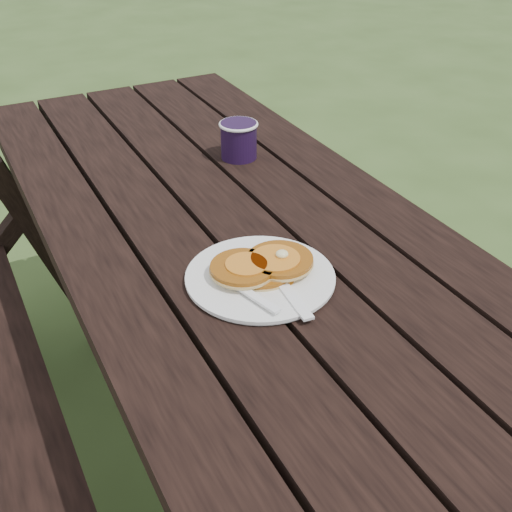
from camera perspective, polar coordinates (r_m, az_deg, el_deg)
name	(u,v)px	position (r m, az deg, el deg)	size (l,w,h in m)	color
ground	(235,447)	(1.86, -1.87, -16.65)	(60.00, 60.00, 0.00)	#364D21
picnic_table	(232,347)	(1.60, -2.11, -8.08)	(1.36, 1.80, 0.75)	black
plate	(260,278)	(1.16, 0.38, -1.93)	(0.26, 0.26, 0.01)	white
pancake_stack	(263,265)	(1.15, 0.59, -0.83)	(0.19, 0.13, 0.04)	#9B5411
knife	(286,289)	(1.11, 2.71, -2.98)	(0.02, 0.18, 0.01)	white
fork	(256,297)	(1.09, -0.04, -3.69)	(0.03, 0.16, 0.01)	white
coffee_cup	(239,138)	(1.60, -1.55, 10.46)	(0.10, 0.10, 0.09)	black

